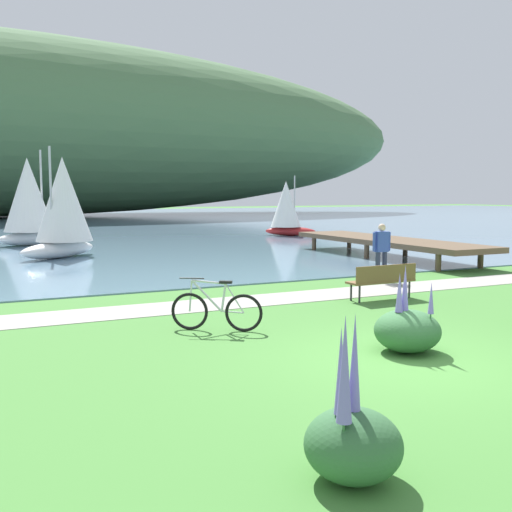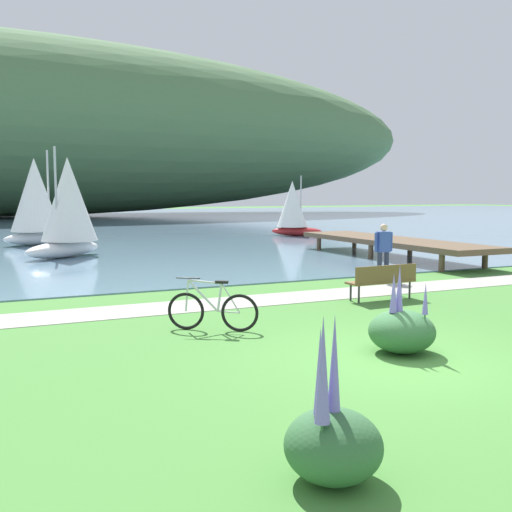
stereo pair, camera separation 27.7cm
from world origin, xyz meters
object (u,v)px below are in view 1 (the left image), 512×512
bicycle_leaning_near_bench (216,310)px  sailboat_far_off (29,201)px  park_bench_near_camera (383,279)px  person_at_shoreline (381,248)px  sailboat_toward_hillside (286,208)px  sailboat_nearest_to_shore (63,206)px

bicycle_leaning_near_bench → sailboat_far_off: bearing=94.0°
park_bench_near_camera → person_at_shoreline: bearing=53.3°
person_at_shoreline → sailboat_toward_hillside: sailboat_toward_hillside is taller
park_bench_near_camera → sailboat_toward_hillside: size_ratio=0.50×
sailboat_toward_hillside → sailboat_far_off: bearing=-177.9°
sailboat_toward_hillside → sailboat_far_off: sailboat_far_off is taller
person_at_shoreline → sailboat_far_off: 18.92m
person_at_shoreline → sailboat_nearest_to_shore: (-7.58, 10.66, 1.13)m
sailboat_toward_hillside → person_at_shoreline: bearing=-109.9°
park_bench_near_camera → bicycle_leaning_near_bench: bearing=-165.1°
person_at_shoreline → park_bench_near_camera: bearing=-126.7°
park_bench_near_camera → bicycle_leaning_near_bench: bicycle_leaning_near_bench is taller
park_bench_near_camera → sailboat_toward_hillside: bearing=67.7°
sailboat_nearest_to_shore → sailboat_far_off: (-0.70, 6.30, 0.14)m
sailboat_toward_hillside → sailboat_far_off: size_ratio=0.77×
person_at_shoreline → sailboat_far_off: size_ratio=0.36×
bicycle_leaning_near_bench → sailboat_far_off: 20.96m
park_bench_near_camera → sailboat_nearest_to_shore: 14.47m
sailboat_far_off → sailboat_nearest_to_shore: bearing=-83.7°
bicycle_leaning_near_bench → sailboat_toward_hillside: (13.14, 21.37, 1.34)m
sailboat_nearest_to_shore → sailboat_toward_hillside: bearing=26.2°
bicycle_leaning_near_bench → sailboat_toward_hillside: size_ratio=0.41×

